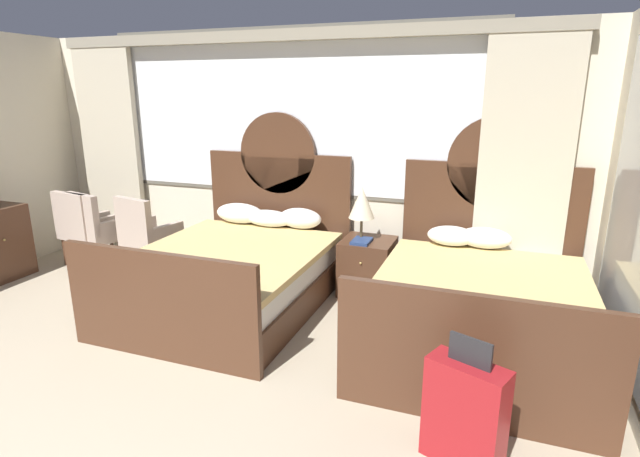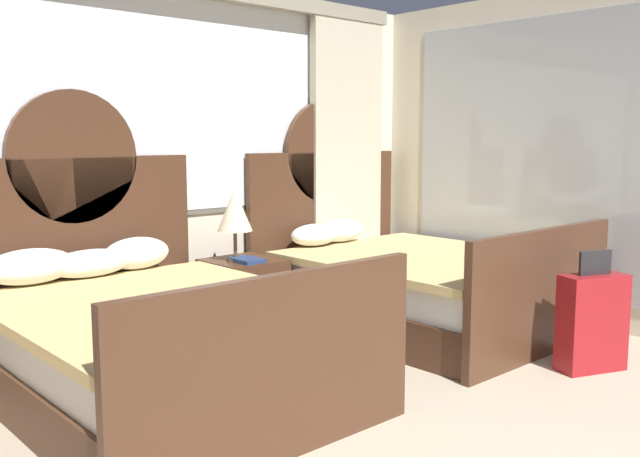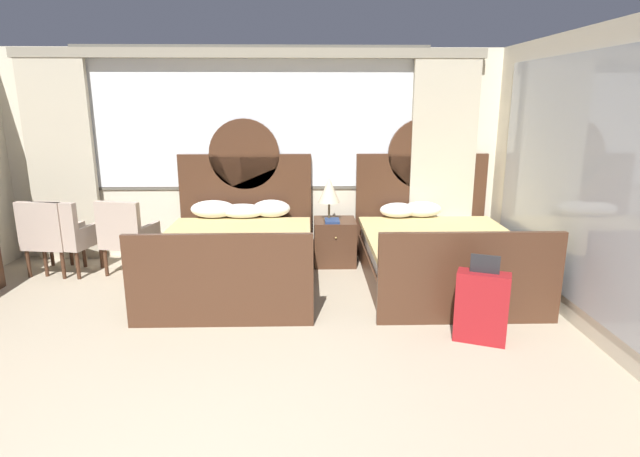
# 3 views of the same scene
# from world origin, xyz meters

# --- Properties ---
(wall_back_window) EXTENTS (6.37, 0.22, 2.73)m
(wall_back_window) POSITION_xyz_m (0.00, 4.16, 1.46)
(wall_back_window) COLOR beige
(wall_back_window) RESTS_ON ground_plane
(bed_near_window) EXTENTS (1.73, 2.27, 1.83)m
(bed_near_window) POSITION_xyz_m (-0.12, 3.05, 0.36)
(bed_near_window) COLOR #472B1C
(bed_near_window) RESTS_ON ground_plane
(bed_near_mirror) EXTENTS (1.73, 2.27, 1.83)m
(bed_near_mirror) POSITION_xyz_m (2.19, 3.03, 0.35)
(bed_near_mirror) COLOR #472B1C
(bed_near_mirror) RESTS_ON ground_plane
(nightstand_between_beds) EXTENTS (0.53, 0.55, 0.57)m
(nightstand_between_beds) POSITION_xyz_m (1.04, 3.75, 0.29)
(nightstand_between_beds) COLOR #472B1C
(nightstand_between_beds) RESTS_ON ground_plane
(table_lamp_on_nightstand) EXTENTS (0.27, 0.27, 0.55)m
(table_lamp_on_nightstand) POSITION_xyz_m (0.96, 3.74, 0.96)
(table_lamp_on_nightstand) COLOR brown
(table_lamp_on_nightstand) RESTS_ON nightstand_between_beds
(book_on_nightstand) EXTENTS (0.18, 0.26, 0.03)m
(book_on_nightstand) POSITION_xyz_m (1.00, 3.64, 0.59)
(book_on_nightstand) COLOR navy
(book_on_nightstand) RESTS_ON nightstand_between_beds
(armchair_by_window_left) EXTENTS (0.65, 0.65, 0.92)m
(armchair_by_window_left) POSITION_xyz_m (-1.48, 3.40, 0.50)
(armchair_by_window_left) COLOR #B29E8E
(armchair_by_window_left) RESTS_ON ground_plane
(armchair_by_window_centre) EXTENTS (0.66, 0.66, 0.92)m
(armchair_by_window_centre) POSITION_xyz_m (-2.20, 3.41, 0.50)
(armchair_by_window_centre) COLOR #B29E8E
(armchair_by_window_centre) RESTS_ON ground_plane
(armchair_by_window_right) EXTENTS (0.61, 0.61, 0.92)m
(armchair_by_window_right) POSITION_xyz_m (-2.40, 3.40, 0.50)
(armchair_by_window_right) COLOR #B29E8E
(armchair_by_window_right) RESTS_ON ground_plane
(suitcase_on_floor) EXTENTS (0.48, 0.34, 0.79)m
(suitcase_on_floor) POSITION_xyz_m (2.20, 1.51, 0.32)
(suitcase_on_floor) COLOR maroon
(suitcase_on_floor) RESTS_ON ground_plane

